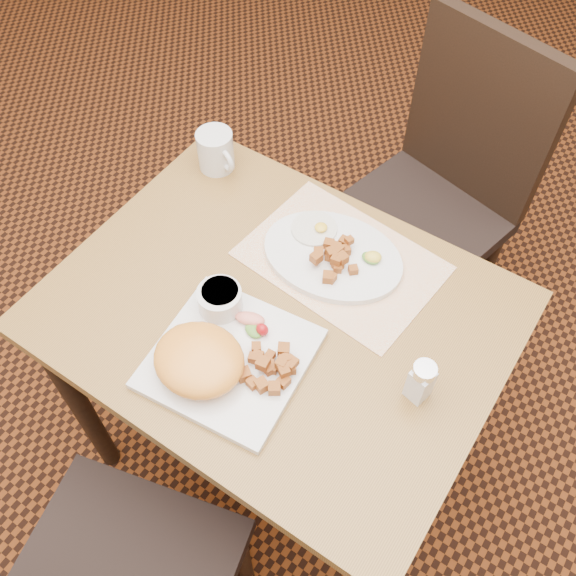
% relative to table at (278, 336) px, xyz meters
% --- Properties ---
extents(ground, '(8.00, 8.00, 0.00)m').
position_rel_table_xyz_m(ground, '(0.00, 0.00, -0.64)').
color(ground, black).
rests_on(ground, ground).
extents(table, '(0.90, 0.70, 0.75)m').
position_rel_table_xyz_m(table, '(0.00, 0.00, 0.00)').
color(table, olive).
rests_on(table, ground).
extents(chair_far, '(0.51, 0.52, 0.97)m').
position_rel_table_xyz_m(chair_far, '(0.06, 0.70, -0.10)').
color(chair_far, black).
rests_on(chair_far, ground).
extents(placemat, '(0.43, 0.32, 0.00)m').
position_rel_table_xyz_m(placemat, '(0.04, 0.18, 0.11)').
color(placemat, white).
rests_on(placemat, table).
extents(plate_square, '(0.31, 0.31, 0.02)m').
position_rel_table_xyz_m(plate_square, '(-0.01, -0.15, 0.12)').
color(plate_square, silver).
rests_on(plate_square, table).
extents(plate_oval, '(0.33, 0.26, 0.02)m').
position_rel_table_xyz_m(plate_oval, '(0.03, 0.17, 0.12)').
color(plate_oval, silver).
rests_on(plate_oval, placemat).
extents(hollandaise_mound, '(0.18, 0.16, 0.06)m').
position_rel_table_xyz_m(hollandaise_mound, '(-0.04, -0.20, 0.16)').
color(hollandaise_mound, '#FFA031').
rests_on(hollandaise_mound, plate_square).
extents(ramekin, '(0.09, 0.09, 0.05)m').
position_rel_table_xyz_m(ramekin, '(-0.09, -0.07, 0.15)').
color(ramekin, silver).
rests_on(ramekin, plate_square).
extents(garnish_sq, '(0.08, 0.06, 0.03)m').
position_rel_table_xyz_m(garnish_sq, '(-0.01, -0.07, 0.14)').
color(garnish_sq, '#387223').
rests_on(garnish_sq, plate_square).
extents(fried_egg, '(0.10, 0.10, 0.02)m').
position_rel_table_xyz_m(fried_egg, '(-0.04, 0.21, 0.13)').
color(fried_egg, white).
rests_on(fried_egg, plate_oval).
extents(garnish_ov, '(0.05, 0.04, 0.02)m').
position_rel_table_xyz_m(garnish_ov, '(0.10, 0.20, 0.14)').
color(garnish_ov, '#387223').
rests_on(garnish_ov, plate_oval).
extents(salt_shaker, '(0.05, 0.05, 0.10)m').
position_rel_table_xyz_m(salt_shaker, '(0.32, -0.01, 0.16)').
color(salt_shaker, white).
rests_on(salt_shaker, table).
extents(coffee_mug, '(0.11, 0.09, 0.10)m').
position_rel_table_xyz_m(coffee_mug, '(-0.35, 0.26, 0.16)').
color(coffee_mug, silver).
rests_on(coffee_mug, table).
extents(home_fries_sq, '(0.11, 0.11, 0.04)m').
position_rel_table_xyz_m(home_fries_sq, '(0.08, -0.13, 0.14)').
color(home_fries_sq, '#AB581B').
rests_on(home_fries_sq, plate_square).
extents(home_fries_ov, '(0.11, 0.12, 0.04)m').
position_rel_table_xyz_m(home_fries_ov, '(0.04, 0.15, 0.14)').
color(home_fries_ov, '#AB581B').
rests_on(home_fries_ov, plate_oval).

